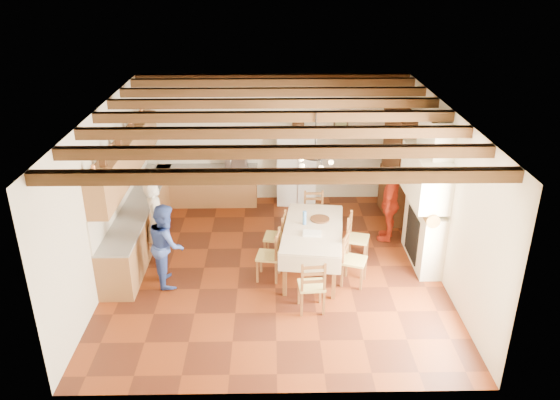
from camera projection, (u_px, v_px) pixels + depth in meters
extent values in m
cube|color=#441C0F|center=(275.00, 267.00, 10.28)|extent=(6.00, 6.50, 0.02)
cube|color=silver|center=(274.00, 111.00, 9.05)|extent=(6.00, 6.50, 0.02)
cube|color=beige|center=(273.00, 138.00, 12.64)|extent=(6.00, 0.02, 3.00)
cube|color=beige|center=(277.00, 300.00, 6.69)|extent=(6.00, 0.02, 3.00)
cube|color=beige|center=(104.00, 195.00, 9.62)|extent=(0.02, 6.50, 3.00)
cube|color=beige|center=(443.00, 193.00, 9.71)|extent=(0.02, 6.50, 3.00)
cube|color=brown|center=(141.00, 223.00, 11.02)|extent=(0.60, 4.30, 0.86)
cube|color=brown|center=(208.00, 186.00, 12.77)|extent=(2.30, 0.60, 0.86)
cube|color=slate|center=(139.00, 203.00, 10.83)|extent=(0.62, 4.30, 0.04)
cube|color=slate|center=(207.00, 168.00, 12.58)|extent=(2.34, 0.62, 0.04)
cube|color=beige|center=(122.00, 188.00, 10.70)|extent=(0.03, 4.30, 0.60)
cube|color=beige|center=(207.00, 151.00, 12.71)|extent=(2.30, 0.03, 0.60)
cube|color=brown|center=(127.00, 157.00, 10.43)|extent=(0.35, 4.20, 0.70)
cube|color=black|center=(341.00, 124.00, 12.49)|extent=(0.34, 0.03, 0.42)
cube|color=silver|center=(297.00, 166.00, 12.71)|extent=(0.95, 0.81, 1.78)
cube|color=beige|center=(313.00, 229.00, 9.85)|extent=(1.28, 2.13, 0.05)
cube|color=brown|center=(285.00, 275.00, 9.25)|extent=(0.08, 0.08, 0.83)
cube|color=brown|center=(334.00, 277.00, 9.17)|extent=(0.08, 0.08, 0.83)
cube|color=brown|center=(294.00, 227.00, 10.88)|extent=(0.08, 0.08, 0.83)
cube|color=brown|center=(336.00, 229.00, 10.80)|extent=(0.08, 0.08, 0.83)
torus|color=black|center=(315.00, 156.00, 9.28)|extent=(0.47, 0.47, 0.03)
imported|color=beige|center=(157.00, 222.00, 10.21)|extent=(0.49, 0.65, 1.63)
imported|color=#3550AB|center=(166.00, 244.00, 9.53)|extent=(0.75, 0.86, 1.51)
imported|color=#B52B15|center=(390.00, 203.00, 11.01)|extent=(0.68, 1.01, 1.59)
imported|color=silver|center=(236.00, 162.00, 12.53)|extent=(0.53, 0.38, 0.28)
imported|color=#3C2512|center=(298.00, 123.00, 12.29)|extent=(0.32, 0.32, 0.29)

